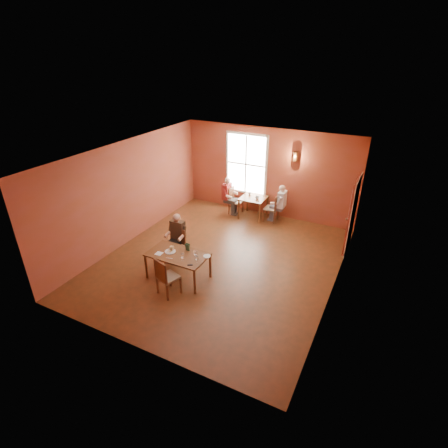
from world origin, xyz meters
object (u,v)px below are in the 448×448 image
at_px(main_table, 178,266).
at_px(diner_main, 175,241).
at_px(chair_empty, 168,276).
at_px(chair_diner_maroon, 236,201).
at_px(diner_maroon, 235,197).
at_px(chair_diner_main, 176,246).
at_px(chair_diner_white, 271,208).
at_px(diner_white, 272,204).
at_px(second_table, 253,207).

bearing_deg(main_table, diner_main, 128.88).
bearing_deg(chair_empty, main_table, 121.80).
distance_m(chair_diner_maroon, diner_maroon, 0.16).
height_order(chair_diner_main, diner_main, diner_main).
height_order(main_table, chair_empty, chair_empty).
relative_size(chair_diner_white, diner_white, 0.76).
xyz_separation_m(chair_diner_main, second_table, (0.80, 3.53, -0.08)).
bearing_deg(diner_white, diner_main, 157.45).
bearing_deg(chair_empty, diner_main, 135.57).
bearing_deg(chair_diner_maroon, diner_white, 90.00).
distance_m(chair_diner_main, second_table, 3.62).
distance_m(chair_diner_white, chair_diner_maroon, 1.30).
bearing_deg(main_table, second_table, 85.93).
relative_size(second_table, diner_maroon, 0.66).
relative_size(diner_main, second_table, 1.52).
distance_m(chair_empty, diner_maroon, 4.85).
bearing_deg(chair_diner_white, chair_empty, 170.69).
distance_m(chair_empty, chair_diner_white, 4.89).
bearing_deg(diner_maroon, chair_diner_main, -1.90).
bearing_deg(chair_diner_main, main_table, 127.57).
bearing_deg(diner_main, chair_empty, 117.44).
bearing_deg(diner_main, chair_diner_maroon, -92.36).
height_order(diner_main, diner_maroon, diner_maroon).
bearing_deg(second_table, chair_diner_main, -102.73).
relative_size(second_table, chair_diner_maroon, 0.88).
bearing_deg(second_table, chair_diner_white, 0.00).
bearing_deg(chair_diner_main, diner_white, -112.73).
relative_size(chair_diner_main, diner_main, 0.71).
relative_size(chair_empty, chair_diner_maroon, 1.04).
distance_m(chair_empty, second_table, 4.82).
bearing_deg(diner_main, chair_diner_white, -112.14).
bearing_deg(main_table, chair_empty, -76.34).
distance_m(main_table, chair_empty, 0.68).
bearing_deg(diner_main, main_table, 128.88).
xyz_separation_m(chair_diner_main, diner_white, (1.48, 3.53, 0.18)).
height_order(chair_diner_maroon, diner_maroon, diner_maroon).
relative_size(diner_white, chair_diner_maroon, 1.33).
height_order(second_table, diner_white, diner_white).
distance_m(second_table, chair_diner_white, 0.66).
xyz_separation_m(diner_main, chair_empty, (0.66, -1.27, -0.14)).
height_order(chair_diner_white, diner_white, diner_white).
bearing_deg(main_table, diner_white, 76.83).
xyz_separation_m(main_table, diner_main, (-0.50, 0.62, 0.27)).
bearing_deg(chair_diner_white, main_table, 167.23).
distance_m(diner_main, chair_diner_white, 3.84).
relative_size(main_table, chair_diner_main, 1.68).
height_order(chair_diner_main, chair_diner_maroon, chair_diner_maroon).
height_order(main_table, diner_maroon, diner_maroon).
bearing_deg(main_table, chair_diner_maroon, 94.83).
height_order(chair_diner_white, chair_diner_maroon, chair_diner_white).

